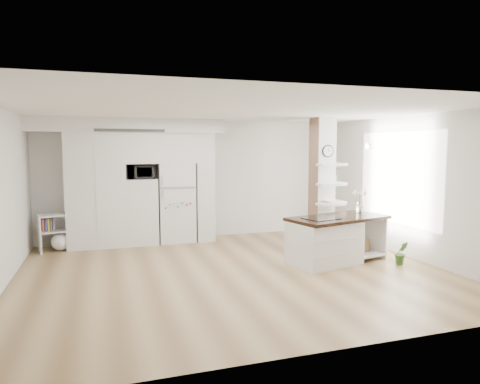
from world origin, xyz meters
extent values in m
cube|color=tan|center=(0.00, 0.00, 0.00)|extent=(7.00, 6.00, 0.01)
cube|color=white|center=(0.00, 0.00, 2.70)|extent=(7.00, 6.00, 0.04)
cube|color=silver|center=(0.00, 3.00, 1.35)|extent=(7.00, 0.04, 2.70)
cube|color=silver|center=(0.00, -3.00, 1.35)|extent=(7.00, 0.04, 2.70)
cube|color=silver|center=(3.50, 0.00, 1.35)|extent=(0.04, 6.00, 2.70)
cube|color=white|center=(-2.20, 2.67, 1.20)|extent=(1.20, 0.65, 2.40)
cube|color=white|center=(-1.27, 2.67, 0.71)|extent=(0.65, 0.65, 1.42)
cube|color=white|center=(-1.27, 2.67, 2.08)|extent=(0.65, 0.65, 0.65)
cube|color=white|center=(-0.53, 2.67, 2.08)|extent=(0.85, 0.65, 0.65)
cube|color=white|center=(0.10, 2.67, 1.20)|extent=(0.40, 0.65, 2.40)
cube|color=silver|center=(-1.50, 2.65, 2.55)|extent=(4.00, 0.70, 0.30)
cube|color=#262626|center=(-1.50, 2.31, 2.44)|extent=(1.40, 0.04, 0.06)
cube|color=white|center=(-0.53, 2.68, 0.88)|extent=(0.78, 0.66, 1.75)
cube|color=#B2B2B7|center=(-0.53, 2.34, 1.24)|extent=(0.78, 0.01, 0.03)
cube|color=silver|center=(2.30, 1.20, 1.35)|extent=(0.40, 0.40, 2.70)
cube|color=tan|center=(2.09, 1.20, 1.35)|extent=(0.02, 0.40, 2.70)
cube|color=tan|center=(2.30, 1.41, 1.35)|extent=(0.40, 0.02, 2.70)
cylinder|color=black|center=(2.30, 0.99, 2.02)|extent=(0.25, 0.03, 0.25)
cylinder|color=white|center=(2.30, 0.98, 2.02)|extent=(0.21, 0.01, 0.21)
plane|color=white|center=(3.48, 0.30, 1.50)|extent=(0.00, 2.40, 2.40)
cylinder|color=white|center=(1.70, 0.15, 2.12)|extent=(0.12, 0.12, 0.10)
cube|color=white|center=(1.71, -0.01, 0.39)|extent=(1.36, 1.06, 0.78)
cube|color=white|center=(2.56, 0.20, 0.10)|extent=(0.82, 0.92, 0.04)
cube|color=white|center=(2.86, 0.28, 0.39)|extent=(0.22, 0.77, 0.78)
cube|color=black|center=(2.02, 0.07, 0.81)|extent=(2.01, 1.30, 0.06)
cube|color=black|center=(1.62, -0.03, 0.84)|extent=(0.65, 0.58, 0.01)
cube|color=#A68550|center=(2.52, 0.19, 0.24)|extent=(0.43, 0.36, 0.23)
cylinder|color=white|center=(2.63, 0.32, 0.95)|extent=(0.12, 0.12, 0.22)
cube|color=white|center=(-3.29, 2.43, 0.38)|extent=(0.12, 0.36, 0.75)
cube|color=white|center=(-2.71, 2.57, 0.38)|extent=(0.12, 0.36, 0.75)
cube|color=white|center=(-3.00, 2.50, 0.74)|extent=(0.70, 0.51, 0.03)
cube|color=white|center=(-3.00, 2.50, 0.41)|extent=(0.67, 0.50, 0.03)
sphere|color=white|center=(-2.92, 2.52, 0.18)|extent=(0.37, 0.37, 0.37)
imported|color=#3D702D|center=(3.00, -0.47, 0.21)|extent=(0.27, 0.24, 0.43)
imported|color=#3D702D|center=(3.00, 2.34, 0.25)|extent=(0.29, 0.29, 0.51)
imported|color=#2D2D2D|center=(-1.27, 2.62, 1.57)|extent=(0.54, 0.37, 0.30)
imported|color=#3D702D|center=(2.63, 1.30, 1.52)|extent=(0.27, 0.23, 0.30)
imported|color=white|center=(2.30, 0.90, 1.00)|extent=(0.22, 0.22, 0.05)
camera|label=1|loc=(-2.04, -6.74, 2.10)|focal=32.00mm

